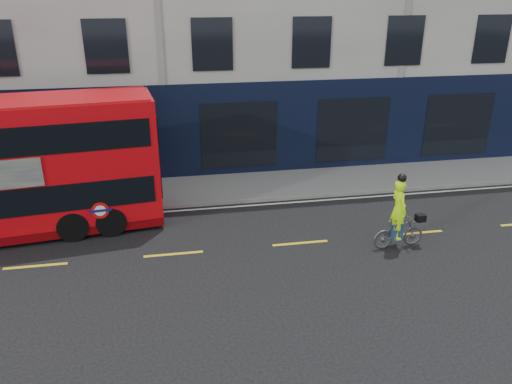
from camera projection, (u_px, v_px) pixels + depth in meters
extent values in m
plane|color=black|center=(175.00, 280.00, 13.88)|extent=(120.00, 120.00, 0.00)
cube|color=gray|center=(170.00, 191.00, 19.77)|extent=(60.00, 3.00, 0.12)
cube|color=slate|center=(171.00, 206.00, 18.41)|extent=(60.00, 0.12, 0.13)
cube|color=black|center=(166.00, 134.00, 20.38)|extent=(50.00, 0.08, 4.00)
cube|color=silver|center=(171.00, 211.00, 18.16)|extent=(58.00, 0.10, 0.01)
cube|color=black|center=(158.00, 175.00, 17.29)|extent=(0.31, 2.21, 0.89)
cube|color=black|center=(153.00, 122.00, 16.58)|extent=(0.31, 2.21, 0.89)
cylinder|color=red|center=(100.00, 211.00, 15.84)|extent=(0.55, 0.09, 0.55)
cylinder|color=white|center=(100.00, 211.00, 15.83)|extent=(0.36, 0.06, 0.36)
cube|color=#0C1459|center=(100.00, 211.00, 15.83)|extent=(0.69, 0.10, 0.09)
cylinder|color=black|center=(110.00, 208.00, 17.23)|extent=(1.29, 2.62, 0.99)
cylinder|color=black|center=(74.00, 212.00, 16.90)|extent=(1.29, 2.62, 0.99)
imported|color=#4E5154|center=(399.00, 232.00, 15.50)|extent=(1.70, 0.58, 1.00)
imported|color=#B4FB08|center=(398.00, 209.00, 15.17)|extent=(0.50, 0.72, 1.88)
cube|color=black|center=(421.00, 218.00, 15.49)|extent=(0.30, 0.25, 0.23)
cube|color=navy|center=(396.00, 228.00, 15.41)|extent=(0.34, 0.41, 0.72)
sphere|color=black|center=(402.00, 178.00, 14.78)|extent=(0.27, 0.27, 0.27)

